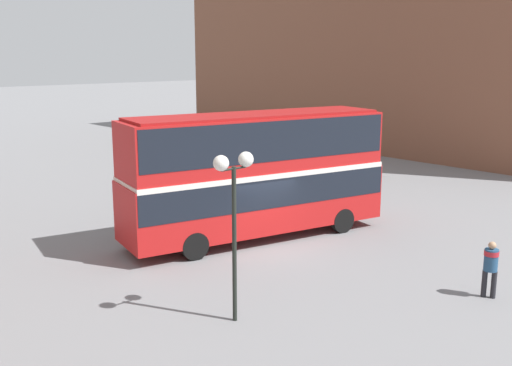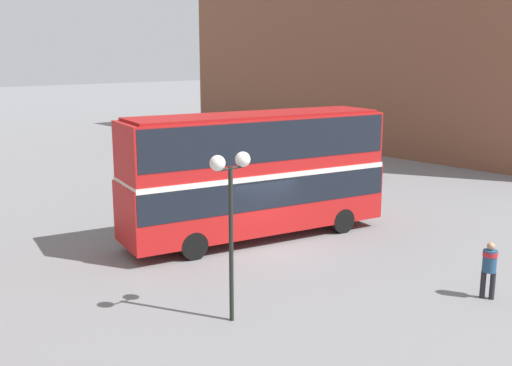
% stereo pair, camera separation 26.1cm
% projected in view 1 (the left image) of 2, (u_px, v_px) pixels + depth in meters
% --- Properties ---
extents(ground_plane, '(240.00, 240.00, 0.00)m').
position_uv_depth(ground_plane, '(263.00, 247.00, 22.54)').
color(ground_plane, slate).
extents(building_row_right, '(10.20, 35.63, 14.93)m').
position_uv_depth(building_row_right, '(380.00, 49.00, 47.25)').
color(building_row_right, brown).
rests_on(building_row_right, ground_plane).
extents(double_decker_bus, '(10.89, 4.74, 4.91)m').
position_uv_depth(double_decker_bus, '(256.00, 168.00, 23.12)').
color(double_decker_bus, red).
rests_on(double_decker_bus, ground_plane).
extents(pedestrian_foreground, '(0.57, 0.57, 1.74)m').
position_uv_depth(pedestrian_foreground, '(491.00, 263.00, 17.67)').
color(pedestrian_foreground, '#232328').
rests_on(pedestrian_foreground, ground_plane).
extents(parked_car_kerb_near, '(4.61, 2.52, 1.51)m').
position_uv_depth(parked_car_kerb_near, '(317.00, 166.00, 34.74)').
color(parked_car_kerb_near, maroon).
rests_on(parked_car_kerb_near, ground_plane).
extents(street_lamp_twin_globe, '(1.25, 0.41, 4.62)m').
position_uv_depth(street_lamp_twin_globe, '(234.00, 187.00, 15.56)').
color(street_lamp_twin_globe, black).
rests_on(street_lamp_twin_globe, ground_plane).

